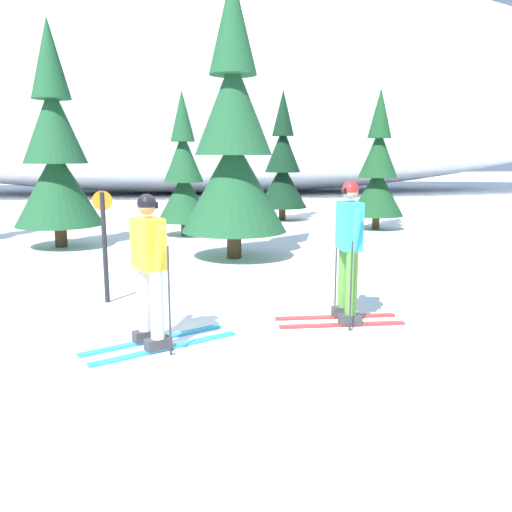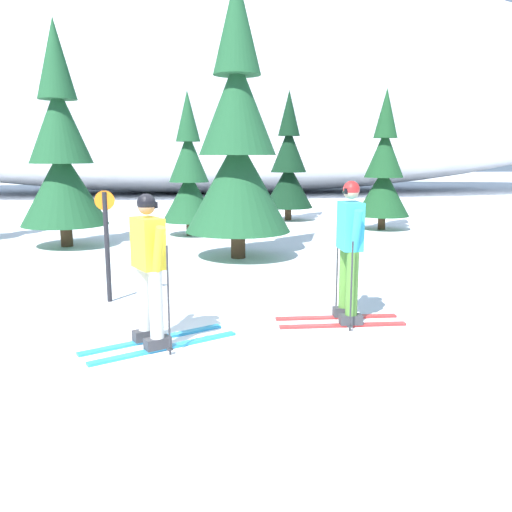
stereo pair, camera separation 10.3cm
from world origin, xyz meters
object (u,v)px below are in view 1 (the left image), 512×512
at_px(pine_tree_far_right, 378,172).
at_px(trail_marker_post, 104,240).
at_px(skier_cyan_jacket, 348,249).
at_px(pine_tree_center_right, 233,144).
at_px(skier_yellow_jacket, 150,269).
at_px(pine_tree_center_left, 184,176).
at_px(pine_tree_right, 283,167).
at_px(pine_tree_left, 55,154).

height_order(pine_tree_far_right, trail_marker_post, pine_tree_far_right).
height_order(skier_cyan_jacket, pine_tree_center_right, pine_tree_center_right).
height_order(skier_yellow_jacket, pine_tree_center_left, pine_tree_center_left).
bearing_deg(trail_marker_post, pine_tree_center_left, 79.24).
bearing_deg(skier_yellow_jacket, trail_marker_post, 110.16).
xyz_separation_m(pine_tree_center_left, pine_tree_far_right, (5.51, 0.42, 0.08)).
height_order(skier_cyan_jacket, pine_tree_right, pine_tree_right).
distance_m(pine_tree_right, trail_marker_post, 10.58).
bearing_deg(pine_tree_center_right, skier_cyan_jacket, -78.20).
relative_size(pine_tree_center_left, pine_tree_far_right, 0.95).
bearing_deg(trail_marker_post, skier_cyan_jacket, -24.19).
distance_m(skier_cyan_jacket, pine_tree_center_right, 4.86).
bearing_deg(pine_tree_far_right, pine_tree_right, 130.99).
relative_size(skier_yellow_jacket, pine_tree_left, 0.34).
bearing_deg(pine_tree_left, trail_marker_post, -71.99).
relative_size(skier_cyan_jacket, pine_tree_left, 0.35).
distance_m(skier_cyan_jacket, pine_tree_right, 11.07).
relative_size(pine_tree_left, pine_tree_far_right, 1.29).
bearing_deg(pine_tree_far_right, skier_cyan_jacket, -113.23).
height_order(skier_yellow_jacket, pine_tree_far_right, pine_tree_far_right).
distance_m(pine_tree_left, pine_tree_center_left, 3.28).
bearing_deg(skier_cyan_jacket, pine_tree_center_left, 103.53).
bearing_deg(pine_tree_center_left, pine_tree_right, 42.82).
bearing_deg(pine_tree_right, pine_tree_center_left, -137.18).
bearing_deg(pine_tree_right, pine_tree_center_right, -109.67).
relative_size(pine_tree_left, pine_tree_center_left, 1.36).
xyz_separation_m(skier_yellow_jacket, skier_cyan_jacket, (2.43, 0.57, 0.07)).
bearing_deg(pine_tree_far_right, pine_tree_left, -167.55).
bearing_deg(trail_marker_post, pine_tree_right, 64.79).
distance_m(skier_cyan_jacket, pine_tree_center_left, 8.20).
distance_m(skier_yellow_jacket, skier_cyan_jacket, 2.49).
bearing_deg(pine_tree_center_left, skier_yellow_jacket, -93.44).
bearing_deg(pine_tree_far_right, pine_tree_center_left, -175.63).
bearing_deg(pine_tree_far_right, trail_marker_post, -134.14).
relative_size(pine_tree_center_right, pine_tree_far_right, 1.42).
height_order(pine_tree_center_right, trail_marker_post, pine_tree_center_right).
relative_size(pine_tree_right, pine_tree_far_right, 1.05).
bearing_deg(skier_cyan_jacket, pine_tree_right, 83.04).
relative_size(skier_yellow_jacket, skier_cyan_jacket, 0.98).
distance_m(pine_tree_center_left, pine_tree_right, 4.44).
height_order(skier_yellow_jacket, trail_marker_post, skier_yellow_jacket).
bearing_deg(pine_tree_right, pine_tree_left, -144.12).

